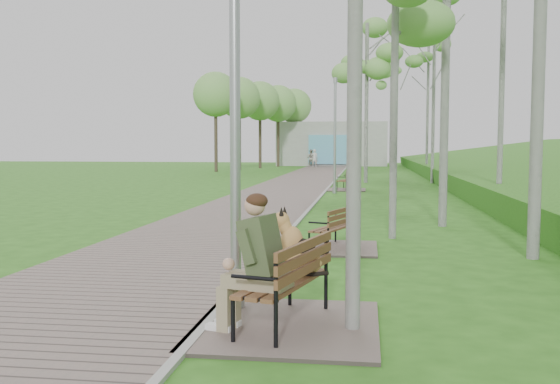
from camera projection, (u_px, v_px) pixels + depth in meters
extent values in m
plane|color=#2B6018|center=(231.00, 300.00, 7.84)|extent=(120.00, 120.00, 0.00)
cube|color=#74655E|center=(293.00, 186.00, 29.31)|extent=(3.50, 67.00, 0.04)
cube|color=#999993|center=(330.00, 186.00, 29.07)|extent=(0.10, 67.00, 0.05)
cube|color=#9E9E99|center=(333.00, 144.00, 58.26)|extent=(10.00, 5.00, 4.00)
cube|color=#58A3C4|center=(331.00, 149.00, 55.73)|extent=(4.00, 0.20, 2.60)
cube|color=#74655E|center=(287.00, 326.00, 6.65)|extent=(1.93, 2.14, 0.04)
cube|color=brown|center=(283.00, 283.00, 6.62)|extent=(0.87, 1.68, 0.04)
cube|color=brown|center=(306.00, 258.00, 6.50)|extent=(0.44, 1.57, 0.35)
cube|color=#74655E|center=(334.00, 248.00, 11.62)|extent=(1.58, 1.76, 0.04)
cube|color=brown|center=(332.00, 228.00, 11.60)|extent=(0.82, 1.38, 0.04)
cube|color=brown|center=(342.00, 216.00, 11.48)|extent=(0.48, 1.25, 0.29)
cube|color=#74655E|center=(346.00, 190.00, 26.60)|extent=(1.67, 1.85, 0.04)
cube|color=brown|center=(345.00, 180.00, 26.58)|extent=(0.66, 1.44, 0.04)
cube|color=brown|center=(350.00, 175.00, 26.49)|extent=(0.29, 1.37, 0.31)
cylinder|color=#97999F|center=(236.00, 297.00, 7.35)|extent=(0.21, 0.21, 0.31)
cylinder|color=#97999F|center=(235.00, 90.00, 7.16)|extent=(0.12, 0.12, 5.14)
cylinder|color=#97999F|center=(335.00, 190.00, 24.85)|extent=(0.18, 0.18, 0.27)
cylinder|color=#97999F|center=(335.00, 138.00, 24.70)|extent=(0.11, 0.11, 4.43)
cylinder|color=#97999F|center=(335.00, 80.00, 24.52)|extent=(0.16, 0.16, 0.22)
cylinder|color=#97999F|center=(348.00, 171.00, 42.05)|extent=(0.19, 0.19, 0.28)
cylinder|color=#97999F|center=(348.00, 138.00, 41.88)|extent=(0.11, 0.11, 4.71)
cylinder|color=#97999F|center=(348.00, 102.00, 41.70)|extent=(0.17, 0.17, 0.24)
cylinder|color=#97999F|center=(350.00, 166.00, 52.98)|extent=(0.18, 0.18, 0.27)
cylinder|color=#97999F|center=(350.00, 141.00, 52.82)|extent=(0.11, 0.11, 4.50)
cylinder|color=#97999F|center=(350.00, 114.00, 52.65)|extent=(0.16, 0.16, 0.22)
imported|color=beige|center=(314.00, 158.00, 52.84)|extent=(0.58, 0.40, 1.55)
imported|color=gray|center=(311.00, 158.00, 54.81)|extent=(0.81, 0.67, 1.51)
cylinder|color=silver|center=(395.00, 73.00, 12.71)|extent=(0.16, 0.16, 6.80)
cylinder|color=silver|center=(504.00, 16.00, 17.81)|extent=(0.19, 0.19, 11.24)
cylinder|color=silver|center=(447.00, 12.00, 14.48)|extent=(0.20, 0.20, 10.04)
cylinder|color=silver|center=(366.00, 104.00, 31.48)|extent=(0.17, 0.17, 8.03)
ellipsoid|color=#78B356|center=(367.00, 52.00, 31.29)|extent=(2.48, 2.48, 3.53)
cylinder|color=silver|center=(434.00, 85.00, 31.00)|extent=(0.19, 0.19, 9.80)
ellipsoid|color=#78B356|center=(435.00, 21.00, 30.76)|extent=(2.68, 2.68, 4.31)
cylinder|color=silver|center=(396.00, 103.00, 31.67)|extent=(0.16, 0.16, 8.13)
ellipsoid|color=#78B356|center=(397.00, 51.00, 31.47)|extent=(2.25, 2.25, 3.58)
cylinder|color=silver|center=(428.00, 99.00, 36.83)|extent=(0.18, 0.18, 9.22)
ellipsoid|color=#78B356|center=(429.00, 49.00, 36.60)|extent=(2.55, 2.55, 4.06)
cylinder|color=silver|center=(391.00, 115.00, 57.53)|extent=(0.16, 0.16, 9.36)
ellipsoid|color=#78B356|center=(391.00, 82.00, 57.30)|extent=(2.35, 2.35, 4.12)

